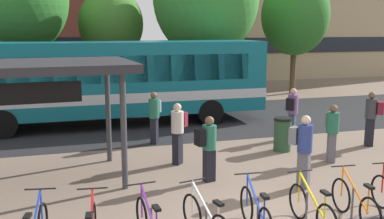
# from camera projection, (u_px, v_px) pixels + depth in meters

# --- Properties ---
(bus_lane_asphalt) EXTENTS (80.00, 7.20, 0.01)m
(bus_lane_asphalt) POSITION_uv_depth(u_px,v_px,m) (158.00, 122.00, 17.45)
(bus_lane_asphalt) COLOR #232326
(bus_lane_asphalt) RESTS_ON ground
(city_bus) EXTENTS (12.03, 2.61, 3.20)m
(city_bus) POSITION_uv_depth(u_px,v_px,m) (107.00, 79.00, 16.57)
(city_bus) COLOR #0F6070
(city_bus) RESTS_ON ground
(parked_bicycle_blue_4) EXTENTS (0.52, 1.72, 0.99)m
(parked_bicycle_blue_4) POSITION_uv_depth(u_px,v_px,m) (256.00, 214.00, 7.85)
(parked_bicycle_blue_4) COLOR black
(parked_bicycle_blue_4) RESTS_ON ground
(parked_bicycle_yellow_5) EXTENTS (0.52, 1.72, 0.99)m
(parked_bicycle_yellow_5) POSITION_uv_depth(u_px,v_px,m) (312.00, 210.00, 7.99)
(parked_bicycle_yellow_5) COLOR black
(parked_bicycle_yellow_5) RESTS_ON ground
(parked_bicycle_orange_6) EXTENTS (0.52, 1.72, 0.99)m
(parked_bicycle_orange_6) POSITION_uv_depth(u_px,v_px,m) (355.00, 204.00, 8.30)
(parked_bicycle_orange_6) COLOR black
(parked_bicycle_orange_6) RESTS_ON ground
(transit_shelter) EXTENTS (6.03, 3.40, 2.92)m
(transit_shelter) POSITION_uv_depth(u_px,v_px,m) (2.00, 71.00, 9.86)
(transit_shelter) COLOR #38383D
(transit_shelter) RESTS_ON ground
(commuter_olive_pack_0) EXTENTS (0.49, 0.60, 1.63)m
(commuter_olive_pack_0) POSITION_uv_depth(u_px,v_px,m) (332.00, 129.00, 12.05)
(commuter_olive_pack_0) COLOR #565660
(commuter_olive_pack_0) RESTS_ON ground
(commuter_grey_pack_1) EXTENTS (0.57, 0.60, 1.74)m
(commuter_grey_pack_1) POSITION_uv_depth(u_px,v_px,m) (303.00, 146.00, 10.04)
(commuter_grey_pack_1) COLOR #565660
(commuter_grey_pack_1) RESTS_ON ground
(commuter_black_pack_2) EXTENTS (0.59, 0.58, 1.73)m
(commuter_black_pack_2) POSITION_uv_depth(u_px,v_px,m) (292.00, 110.00, 14.55)
(commuter_black_pack_2) COLOR #2D3851
(commuter_black_pack_2) RESTS_ON ground
(commuter_maroon_pack_3) EXTENTS (0.58, 0.59, 1.70)m
(commuter_maroon_pack_3) POSITION_uv_depth(u_px,v_px,m) (178.00, 129.00, 11.85)
(commuter_maroon_pack_3) COLOR black
(commuter_maroon_pack_3) RESTS_ON ground
(commuter_grey_pack_4) EXTENTS (0.53, 0.61, 1.70)m
(commuter_grey_pack_4) POSITION_uv_depth(u_px,v_px,m) (154.00, 114.00, 13.98)
(commuter_grey_pack_4) COLOR black
(commuter_grey_pack_4) RESTS_ON ground
(commuter_black_pack_5) EXTENTS (0.58, 0.42, 1.62)m
(commuter_black_pack_5) POSITION_uv_depth(u_px,v_px,m) (208.00, 144.00, 10.46)
(commuter_black_pack_5) COLOR black
(commuter_black_pack_5) RESTS_ON ground
(commuter_maroon_pack_6) EXTENTS (0.60, 0.54, 1.74)m
(commuter_maroon_pack_6) POSITION_uv_depth(u_px,v_px,m) (372.00, 115.00, 13.65)
(commuter_maroon_pack_6) COLOR black
(commuter_maroon_pack_6) RESTS_ON ground
(trash_bin) EXTENTS (0.55, 0.55, 1.03)m
(trash_bin) POSITION_uv_depth(u_px,v_px,m) (282.00, 134.00, 13.20)
(trash_bin) COLOR #284C2D
(trash_bin) RESTS_ON ground
(street_tree_1) EXTENTS (3.36, 3.36, 5.76)m
(street_tree_1) POSITION_uv_depth(u_px,v_px,m) (111.00, 24.00, 22.68)
(street_tree_1) COLOR brown
(street_tree_1) RESTS_ON ground
(street_tree_3) EXTENTS (3.81, 3.81, 6.67)m
(street_tree_3) POSITION_uv_depth(u_px,v_px,m) (295.00, 15.00, 24.34)
(street_tree_3) COLOR brown
(street_tree_3) RESTS_ON ground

